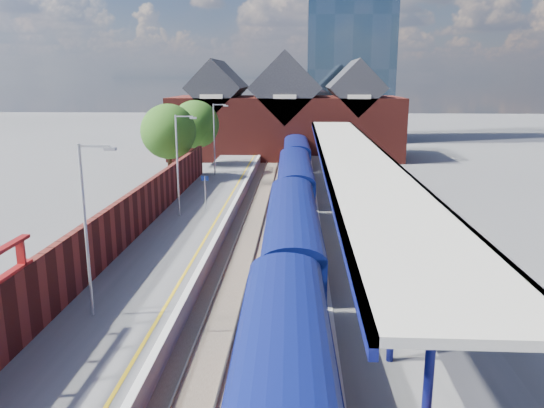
{
  "coord_description": "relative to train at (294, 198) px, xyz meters",
  "views": [
    {
      "loc": [
        1.83,
        -13.56,
        10.41
      ],
      "look_at": [
        0.14,
        19.17,
        2.6
      ],
      "focal_mm": 35.0,
      "sensor_mm": 36.0,
      "label": 1
    }
  ],
  "objects": [
    {
      "name": "ground",
      "position": [
        -1.49,
        6.8,
        -2.12
      ],
      "size": [
        240.0,
        240.0,
        0.0
      ],
      "primitive_type": "plane",
      "color": "#5B5B5E",
      "rests_on": "ground"
    },
    {
      "name": "ballast_bed",
      "position": [
        -1.49,
        -3.2,
        -2.09
      ],
      "size": [
        6.0,
        76.0,
        0.06
      ],
      "primitive_type": "cube",
      "color": "#473D33",
      "rests_on": "ground"
    },
    {
      "name": "rails",
      "position": [
        -1.49,
        -3.2,
        -2.0
      ],
      "size": [
        4.51,
        76.0,
        0.14
      ],
      "color": "slate",
      "rests_on": "ground"
    },
    {
      "name": "left_platform",
      "position": [
        -6.99,
        -3.2,
        -1.62
      ],
      "size": [
        5.0,
        76.0,
        1.0
      ],
      "primitive_type": "cube",
      "color": "#565659",
      "rests_on": "ground"
    },
    {
      "name": "right_platform",
      "position": [
        4.51,
        -3.2,
        -1.62
      ],
      "size": [
        6.0,
        76.0,
        1.0
      ],
      "primitive_type": "cube",
      "color": "#565659",
      "rests_on": "ground"
    },
    {
      "name": "coping_left",
      "position": [
        -4.64,
        -3.2,
        -1.1
      ],
      "size": [
        0.3,
        76.0,
        0.05
      ],
      "primitive_type": "cube",
      "color": "silver",
      "rests_on": "left_platform"
    },
    {
      "name": "coping_right",
      "position": [
        1.66,
        -3.2,
        -1.1
      ],
      "size": [
        0.3,
        76.0,
        0.05
      ],
      "primitive_type": "cube",
      "color": "silver",
      "rests_on": "right_platform"
    },
    {
      "name": "yellow_line",
      "position": [
        -5.24,
        -3.2,
        -1.12
      ],
      "size": [
        0.14,
        76.0,
        0.01
      ],
      "primitive_type": "cube",
      "color": "yellow",
      "rests_on": "left_platform"
    },
    {
      "name": "train",
      "position": [
        0.0,
        0.0,
        0.0
      ],
      "size": [
        3.13,
        65.95,
        3.45
      ],
      "color": "navy",
      "rests_on": "ground"
    },
    {
      "name": "canopy",
      "position": [
        3.99,
        -1.25,
        3.13
      ],
      "size": [
        4.5,
        52.0,
        4.48
      ],
      "color": "navy",
      "rests_on": "right_platform"
    },
    {
      "name": "lamp_post_b",
      "position": [
        -7.86,
        -17.2,
        2.87
      ],
      "size": [
        1.48,
        0.18,
        7.0
      ],
      "color": "#A5A8AA",
      "rests_on": "left_platform"
    },
    {
      "name": "lamp_post_c",
      "position": [
        -7.86,
        -1.2,
        2.87
      ],
      "size": [
        1.48,
        0.18,
        7.0
      ],
      "color": "#A5A8AA",
      "rests_on": "left_platform"
    },
    {
      "name": "lamp_post_d",
      "position": [
        -7.86,
        14.8,
        2.87
      ],
      "size": [
        1.48,
        0.18,
        7.0
      ],
      "color": "#A5A8AA",
      "rests_on": "left_platform"
    },
    {
      "name": "platform_sign",
      "position": [
        -6.49,
        0.8,
        0.57
      ],
      "size": [
        0.55,
        0.08,
        2.5
      ],
      "color": "#A5A8AA",
      "rests_on": "left_platform"
    },
    {
      "name": "brick_wall",
      "position": [
        -9.59,
        -9.66,
        0.33
      ],
      "size": [
        0.35,
        50.0,
        3.86
      ],
      "color": "maroon",
      "rests_on": "left_platform"
    },
    {
      "name": "station_building",
      "position": [
        -1.49,
        34.8,
        3.33
      ],
      "size": [
        30.0,
        12.12,
        13.78
      ],
      "color": "maroon",
      "rests_on": "ground"
    },
    {
      "name": "glass_tower",
      "position": [
        8.51,
        56.8,
        18.08
      ],
      "size": [
        14.2,
        14.2,
        40.3
      ],
      "color": "slate",
      "rests_on": "ground"
    },
    {
      "name": "tree_near",
      "position": [
        -11.84,
        12.7,
        3.23
      ],
      "size": [
        5.2,
        5.2,
        8.1
      ],
      "color": "#382314",
      "rests_on": "ground"
    },
    {
      "name": "tree_far",
      "position": [
        -10.84,
        20.7,
        3.23
      ],
      "size": [
        5.2,
        5.2,
        8.1
      ],
      "color": "#382314",
      "rests_on": "ground"
    },
    {
      "name": "parked_car_silver",
      "position": [
        4.97,
        -6.72,
        -0.44
      ],
      "size": [
        4.36,
        2.65,
        1.36
      ],
      "primitive_type": "imported",
      "rotation": [
        0.0,
        0.0,
        1.25
      ],
      "color": "#AFAFB4",
      "rests_on": "right_platform"
    },
    {
      "name": "parked_car_dark",
      "position": [
        6.26,
        -5.0,
        -0.5
      ],
      "size": [
        4.39,
        1.99,
        1.25
      ],
      "primitive_type": "imported",
      "rotation": [
        0.0,
        0.0,
        1.51
      ],
      "color": "black",
      "rests_on": "right_platform"
    },
    {
      "name": "parked_car_blue",
      "position": [
        6.43,
        -6.32,
        -0.58
      ],
      "size": [
        4.24,
        2.88,
        1.08
      ],
      "primitive_type": "imported",
      "rotation": [
        0.0,
        0.0,
        1.26
      ],
      "color": "navy",
      "rests_on": "right_platform"
    }
  ]
}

